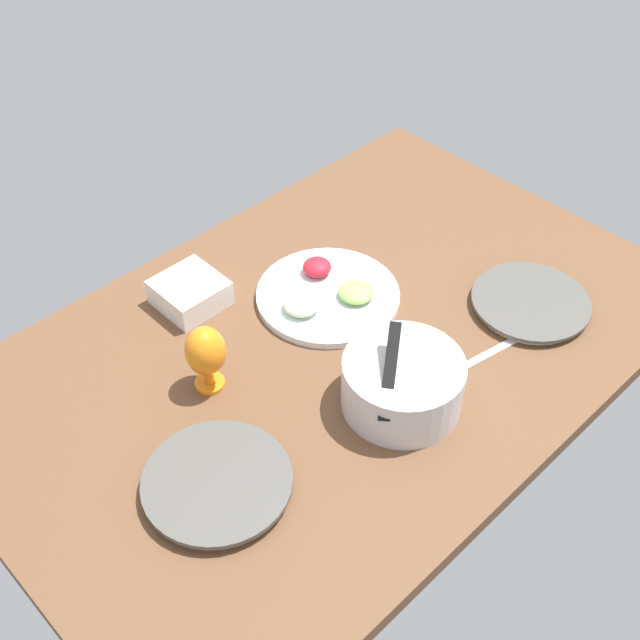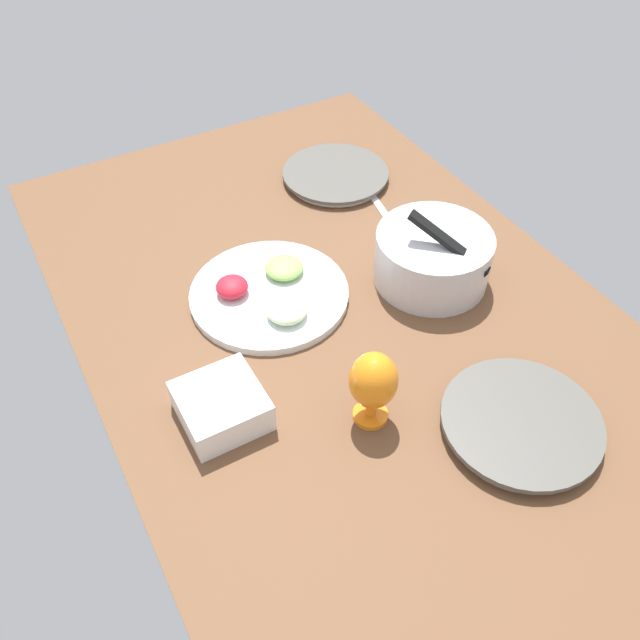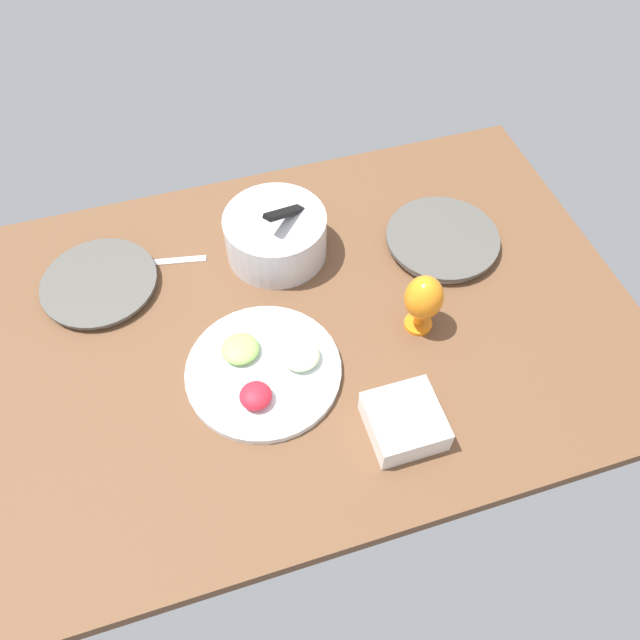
# 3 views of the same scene
# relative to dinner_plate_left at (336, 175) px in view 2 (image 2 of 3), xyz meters

# --- Properties ---
(ground_plane) EXTENTS (1.60, 1.04, 0.04)m
(ground_plane) POSITION_rel_dinner_plate_left_xyz_m (0.41, -0.24, -0.03)
(ground_plane) COLOR brown
(dinner_plate_left) EXTENTS (0.28, 0.28, 0.02)m
(dinner_plate_left) POSITION_rel_dinner_plate_left_xyz_m (0.00, 0.00, 0.00)
(dinner_plate_left) COLOR silver
(dinner_plate_left) RESTS_ON ground_plane
(dinner_plate_right) EXTENTS (0.29, 0.29, 0.03)m
(dinner_plate_right) POSITION_rel_dinner_plate_left_xyz_m (0.84, -0.11, 0.00)
(dinner_plate_right) COLOR silver
(dinner_plate_right) RESTS_ON ground_plane
(mixing_bowl) EXTENTS (0.25, 0.25, 0.18)m
(mixing_bowl) POSITION_rel_dinner_plate_left_xyz_m (0.44, -0.01, 0.05)
(mixing_bowl) COLOR silver
(mixing_bowl) RESTS_ON ground_plane
(fruit_platter) EXTENTS (0.34, 0.34, 0.05)m
(fruit_platter) POSITION_rel_dinner_plate_left_xyz_m (0.32, -0.35, 0.00)
(fruit_platter) COLOR silver
(fruit_platter) RESTS_ON ground_plane
(hurricane_glass_orange) EXTENTS (0.09, 0.09, 0.16)m
(hurricane_glass_orange) POSITION_rel_dinner_plate_left_xyz_m (0.69, -0.33, 0.09)
(hurricane_glass_orange) COLOR orange
(hurricane_glass_orange) RESTS_ON ground_plane
(square_bowl_white) EXTENTS (0.15, 0.15, 0.06)m
(square_bowl_white) POSITION_rel_dinner_plate_left_xyz_m (0.56, -0.56, 0.02)
(square_bowl_white) COLOR white
(square_bowl_white) RESTS_ON ground_plane
(fork_by_left_plate) EXTENTS (0.18, 0.05, 0.01)m
(fork_by_left_plate) POSITION_rel_dinner_plate_left_xyz_m (0.17, 0.03, -0.01)
(fork_by_left_plate) COLOR silver
(fork_by_left_plate) RESTS_ON ground_plane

